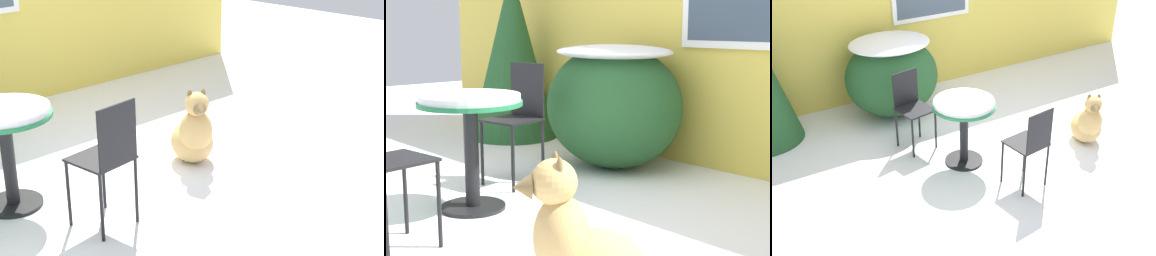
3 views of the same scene
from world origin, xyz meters
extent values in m
plane|color=white|center=(0.00, 0.00, 0.00)|extent=(16.00, 16.00, 0.00)
ellipsoid|color=#235128|center=(-0.67, 1.61, 0.52)|extent=(1.22, 1.05, 1.04)
ellipsoid|color=white|center=(-0.67, 1.61, 0.98)|extent=(1.04, 0.89, 0.12)
cylinder|color=black|center=(-0.49, 0.10, 0.01)|extent=(0.43, 0.43, 0.03)
cylinder|color=black|center=(-0.49, 0.10, 0.36)|extent=(0.09, 0.09, 0.67)
cylinder|color=#237A47|center=(-0.49, 0.10, 0.71)|extent=(0.68, 0.68, 0.03)
cylinder|color=white|center=(-0.49, 0.10, 0.74)|extent=(0.65, 0.65, 0.05)
cube|color=black|center=(-0.81, 0.66, 0.50)|extent=(0.42, 0.42, 0.02)
cube|color=black|center=(-0.84, 0.83, 0.71)|extent=(0.33, 0.07, 0.41)
cylinder|color=black|center=(-0.94, 0.47, 0.24)|extent=(0.02, 0.02, 0.49)
cylinder|color=black|center=(-0.62, 0.53, 0.24)|extent=(0.02, 0.02, 0.49)
cylinder|color=black|center=(-0.99, 0.79, 0.24)|extent=(0.02, 0.02, 0.49)
cylinder|color=black|center=(-0.67, 0.85, 0.24)|extent=(0.02, 0.02, 0.49)
cube|color=black|center=(-0.17, -0.58, 0.50)|extent=(0.40, 0.40, 0.02)
cube|color=black|center=(-0.15, -0.75, 0.71)|extent=(0.33, 0.05, 0.41)
cylinder|color=black|center=(-0.03, -0.40, 0.24)|extent=(0.02, 0.02, 0.49)
cylinder|color=black|center=(-0.35, -0.44, 0.24)|extent=(0.02, 0.02, 0.49)
cylinder|color=black|center=(0.01, -0.72, 0.24)|extent=(0.02, 0.02, 0.49)
cylinder|color=black|center=(-0.31, -0.76, 0.24)|extent=(0.02, 0.02, 0.49)
ellipsoid|color=tan|center=(1.02, -0.24, 0.17)|extent=(0.55, 0.58, 0.34)
ellipsoid|color=tan|center=(0.95, -0.36, 0.32)|extent=(0.37, 0.35, 0.38)
sphere|color=tan|center=(0.93, -0.39, 0.57)|extent=(0.20, 0.20, 0.20)
cone|color=brown|center=(0.86, -0.50, 0.55)|extent=(0.13, 0.12, 0.11)
ellipsoid|color=brown|center=(0.89, -0.34, 0.64)|extent=(0.05, 0.05, 0.09)
ellipsoid|color=brown|center=(0.99, -0.40, 0.64)|extent=(0.05, 0.05, 0.09)
ellipsoid|color=tan|center=(1.13, -0.05, 0.08)|extent=(0.17, 0.22, 0.07)
camera|label=1|loc=(-2.25, -3.56, 2.11)|focal=55.00mm
camera|label=2|loc=(2.75, -1.90, 1.22)|focal=55.00mm
camera|label=3|loc=(-2.85, -3.80, 3.02)|focal=45.00mm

